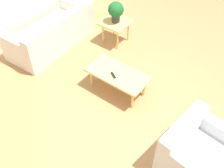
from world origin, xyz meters
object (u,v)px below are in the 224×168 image
Objects in this scene: sofa at (53,34)px; armchair at (195,152)px; potted_plant at (116,11)px; coffee_table at (118,75)px; side_table_plant at (116,24)px.

armchair is (-3.71, 0.84, 0.01)m from sofa.
potted_plant is (-1.00, -0.95, 0.48)m from sofa.
armchair is at bearing 146.55° from potted_plant.
sofa is 1.82× the size of coffee_table.
potted_plant is at bearing -52.29° from coffee_table.
potted_plant is (0.96, -1.24, 0.39)m from coffee_table.
coffee_table is at bearing 127.71° from potted_plant.
sofa is 1.46m from potted_plant.
coffee_table is 2.44× the size of potted_plant.
potted_plant is at bearing 130.36° from sofa.
coffee_table is at bearing 78.48° from sofa.
sofa is at bearing -8.45° from coffee_table.
sofa is 3.80m from armchair.
sofa is at bearing 84.40° from armchair.
armchair is 3.25m from side_table_plant.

